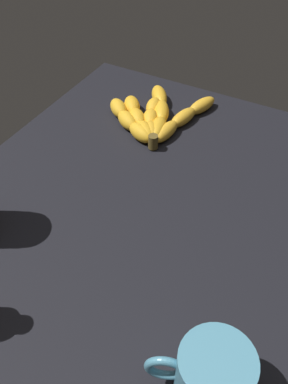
# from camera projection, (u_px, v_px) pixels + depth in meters

# --- Properties ---
(ground_plane) EXTENTS (0.91, 0.72, 0.04)m
(ground_plane) POSITION_uv_depth(u_px,v_px,m) (143.00, 232.00, 0.71)
(ground_plane) COLOR black
(banana_bunch) EXTENTS (0.23, 0.22, 0.03)m
(banana_bunch) POSITION_uv_depth(u_px,v_px,m) (153.00, 117.00, 0.89)
(banana_bunch) COLOR gold
(banana_bunch) RESTS_ON ground_plane
(coffee_mug) EXTENTS (0.09, 0.12, 0.09)m
(coffee_mug) POSITION_uv_depth(u_px,v_px,m) (212.00, 376.00, 0.47)
(coffee_mug) COLOR teal
(coffee_mug) RESTS_ON ground_plane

